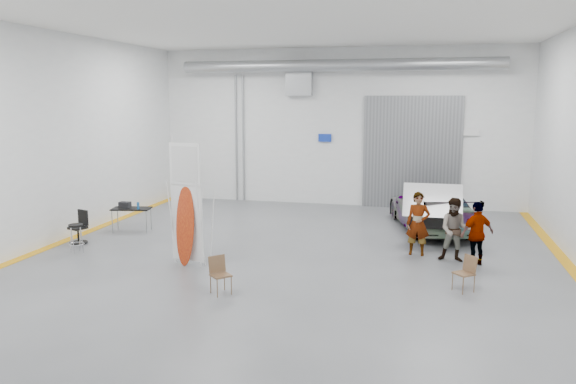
% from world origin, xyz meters
% --- Properties ---
extents(ground, '(16.00, 16.00, 0.00)m').
position_xyz_m(ground, '(0.00, 0.00, 0.00)').
color(ground, '#5A5C61').
rests_on(ground, ground).
extents(room_shell, '(14.02, 16.18, 6.01)m').
position_xyz_m(room_shell, '(0.24, 2.22, 4.08)').
color(room_shell, silver).
rests_on(room_shell, ground).
extents(sedan_car, '(3.06, 5.07, 1.37)m').
position_xyz_m(sedan_car, '(3.53, 4.52, 0.69)').
color(sedan_car, silver).
rests_on(sedan_car, ground).
extents(person_a, '(0.64, 0.44, 1.69)m').
position_xyz_m(person_a, '(3.16, 1.40, 0.85)').
color(person_a, brown).
rests_on(person_a, ground).
extents(person_b, '(0.85, 0.68, 1.64)m').
position_xyz_m(person_b, '(4.08, 1.01, 0.82)').
color(person_b, '#446B7D').
rests_on(person_b, ground).
extents(person_c, '(0.98, 0.84, 1.60)m').
position_xyz_m(person_c, '(4.60, 0.79, 0.80)').
color(person_c, olive).
rests_on(person_c, ground).
extents(surfboard_display, '(0.90, 0.38, 3.23)m').
position_xyz_m(surfboard_display, '(-2.36, -0.91, 1.31)').
color(surfboard_display, white).
rests_on(surfboard_display, ground).
extents(folding_chair_near, '(0.53, 0.60, 0.80)m').
position_xyz_m(folding_chair_near, '(-0.85, -2.68, 0.25)').
color(folding_chair_near, brown).
rests_on(folding_chair_near, ground).
extents(folding_chair_far, '(0.51, 0.59, 0.78)m').
position_xyz_m(folding_chair_far, '(4.17, -1.30, 0.24)').
color(folding_chair_far, brown).
rests_on(folding_chair_far, ground).
extents(shop_stool, '(0.40, 0.40, 0.78)m').
position_xyz_m(shop_stool, '(-5.75, -0.57, 0.39)').
color(shop_stool, black).
rests_on(shop_stool, ground).
extents(work_table, '(1.26, 0.80, 0.95)m').
position_xyz_m(work_table, '(-5.61, 2.03, 0.74)').
color(work_table, gray).
rests_on(work_table, ground).
extents(office_chair, '(0.52, 0.55, 0.94)m').
position_xyz_m(office_chair, '(-6.27, 0.33, 0.41)').
color(office_chair, black).
rests_on(office_chair, ground).
extents(trunk_lid, '(1.60, 0.97, 0.04)m').
position_xyz_m(trunk_lid, '(3.53, 2.40, 1.39)').
color(trunk_lid, silver).
rests_on(trunk_lid, sedan_car).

